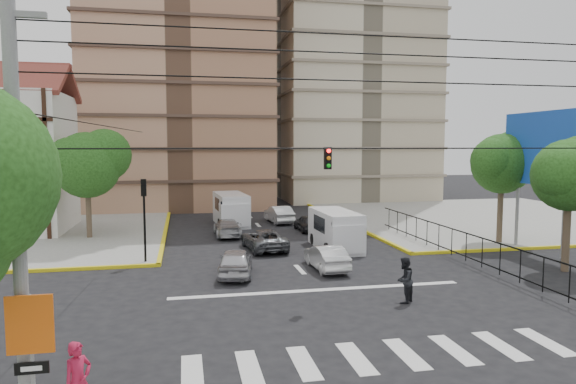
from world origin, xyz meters
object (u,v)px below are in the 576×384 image
object	(u,v)px
car_silver_front_left	(236,262)
car_white_front_right	(326,257)
van_right_lane	(337,231)
district_sign	(31,339)
traffic_light_nw	(144,206)
van_left_lane	(231,210)
pedestrian_crosswalk	(404,280)
pedestrian_sw_corner	(78,381)

from	to	relation	value
car_silver_front_left	car_white_front_right	size ratio (longest dim) A/B	1.03
van_right_lane	district_sign	bearing A→B (deg)	-124.76
traffic_light_nw	van_left_lane	size ratio (longest dim) A/B	0.78
van_right_lane	pedestrian_crosswalk	distance (m)	10.69
traffic_light_nw	van_left_lane	world-z (taller)	traffic_light_nw
district_sign	van_left_lane	size ratio (longest dim) A/B	0.57
pedestrian_sw_corner	pedestrian_crosswalk	size ratio (longest dim) A/B	0.98
pedestrian_sw_corner	van_left_lane	bearing A→B (deg)	34.01
traffic_light_nw	van_right_lane	distance (m)	11.40
van_left_lane	pedestrian_crosswalk	bearing A→B (deg)	-81.42
traffic_light_nw	car_silver_front_left	xyz separation A→B (m)	(4.47, -3.35, -2.43)
van_left_lane	car_silver_front_left	distance (m)	15.97
van_right_lane	pedestrian_crosswalk	bearing A→B (deg)	-94.10
car_silver_front_left	pedestrian_sw_corner	bearing A→B (deg)	77.84
van_right_lane	van_left_lane	bearing A→B (deg)	114.38
district_sign	pedestrian_sw_corner	size ratio (longest dim) A/B	1.77
pedestrian_sw_corner	pedestrian_crosswalk	bearing A→B (deg)	-11.38
pedestrian_crosswalk	district_sign	bearing A→B (deg)	-8.95
traffic_light_nw	district_sign	bearing A→B (deg)	-93.36
car_silver_front_left	car_white_front_right	bearing A→B (deg)	-167.59
traffic_light_nw	pedestrian_sw_corner	bearing A→B (deg)	-91.18
car_silver_front_left	pedestrian_sw_corner	size ratio (longest dim) A/B	2.20
van_left_lane	car_white_front_right	xyz separation A→B (m)	(3.40, -15.59, -0.57)
district_sign	traffic_light_nw	bearing A→B (deg)	86.64
car_silver_front_left	district_sign	bearing A→B (deg)	76.72
car_white_front_right	car_silver_front_left	bearing A→B (deg)	1.24
van_right_lane	car_silver_front_left	size ratio (longest dim) A/B	1.31
car_silver_front_left	van_right_lane	bearing A→B (deg)	-134.46
district_sign	pedestrian_crosswalk	xyz separation A→B (m)	(11.68, 8.02, -1.52)
district_sign	van_left_lane	distance (m)	30.38
district_sign	van_right_lane	size ratio (longest dim) A/B	0.61
district_sign	van_right_lane	distance (m)	22.31
district_sign	van_right_lane	bearing A→B (deg)	57.09
district_sign	car_silver_front_left	distance (m)	14.85
van_right_lane	van_left_lane	size ratio (longest dim) A/B	0.93
district_sign	car_silver_front_left	bearing A→B (deg)	68.23
van_right_lane	pedestrian_sw_corner	bearing A→B (deg)	-124.65
car_silver_front_left	pedestrian_crosswalk	size ratio (longest dim) A/B	2.15
traffic_light_nw	district_sign	world-z (taller)	traffic_light_nw
pedestrian_crosswalk	traffic_light_nw	bearing A→B (deg)	-83.59
van_right_lane	pedestrian_sw_corner	world-z (taller)	van_right_lane
van_left_lane	car_white_front_right	size ratio (longest dim) A/B	1.46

